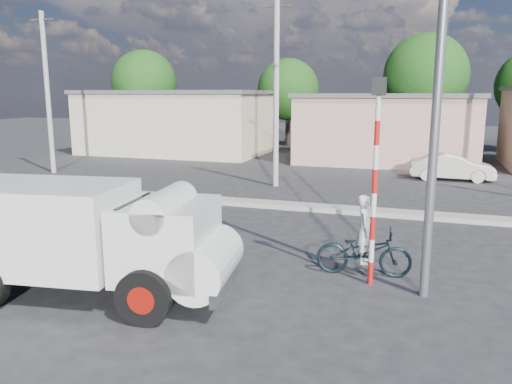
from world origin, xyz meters
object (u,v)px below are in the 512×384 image
(truck, at_px, (94,236))
(car_cream, at_px, (452,167))
(streetlight, at_px, (432,43))
(bicycle, at_px, (364,252))
(cyclist, at_px, (364,242))
(traffic_pole, at_px, (376,165))

(truck, xyz_separation_m, car_cream, (7.44, 17.09, -0.65))
(car_cream, xyz_separation_m, streetlight, (-1.35, -14.93, 4.34))
(bicycle, height_order, cyclist, cyclist)
(bicycle, distance_m, car_cream, 14.34)
(cyclist, relative_size, car_cream, 0.41)
(cyclist, distance_m, streetlight, 4.41)
(bicycle, bearing_deg, truck, 114.68)
(truck, height_order, streetlight, streetlight)
(traffic_pole, bearing_deg, cyclist, 112.88)
(cyclist, height_order, traffic_pole, traffic_pole)
(traffic_pole, bearing_deg, streetlight, -17.73)
(truck, distance_m, bicycle, 5.80)
(traffic_pole, relative_size, streetlight, 0.48)
(traffic_pole, height_order, streetlight, streetlight)
(streetlight, bearing_deg, truck, -160.44)
(bicycle, relative_size, car_cream, 0.56)
(traffic_pole, distance_m, streetlight, 2.56)
(cyclist, bearing_deg, truck, 114.68)
(cyclist, bearing_deg, bicycle, -0.00)
(cyclist, distance_m, car_cream, 14.34)
(traffic_pole, bearing_deg, truck, -154.44)
(truck, distance_m, car_cream, 18.65)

